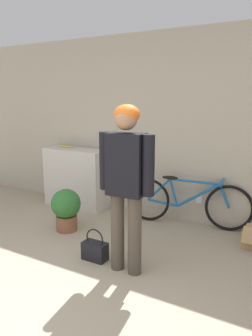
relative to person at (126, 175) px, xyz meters
The scene contains 8 objects.
ground_plane 1.58m from the person, 104.99° to the right, with size 14.00×14.00×0.00m, color tan.
wall_back 1.70m from the person, 100.98° to the left, with size 8.00×0.07×2.60m.
side_shelf 2.26m from the person, 140.95° to the left, with size 1.03×0.41×0.93m.
person is the anchor object (origin of this frame).
bicycle 1.60m from the person, 85.58° to the left, with size 1.69×0.48×0.69m.
banana 2.39m from the person, 143.49° to the left, with size 0.31×0.08×0.03m.
handbag 0.97m from the person, behind, with size 0.27×0.15×0.35m.
potted_plant 1.47m from the person, 157.02° to the left, with size 0.39×0.39×0.56m.
Camera 1 is at (1.83, -1.43, 1.71)m, focal length 35.00 mm.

